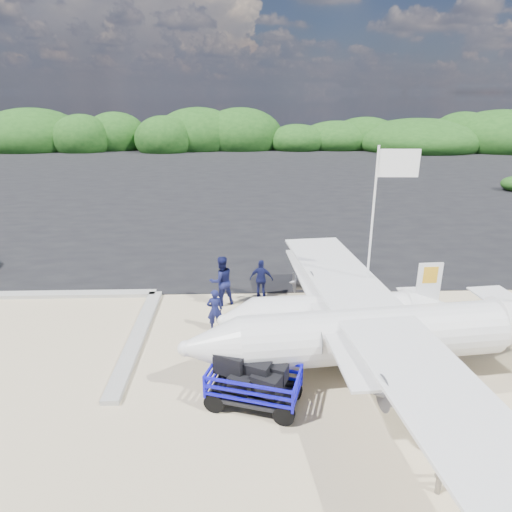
{
  "coord_description": "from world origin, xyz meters",
  "views": [
    {
      "loc": [
        -0.97,
        -12.06,
        7.77
      ],
      "look_at": [
        -0.43,
        4.53,
        1.8
      ],
      "focal_mm": 32.0,
      "sensor_mm": 36.0,
      "label": 1
    }
  ],
  "objects_px": {
    "signboard": "(412,351)",
    "aircraft_small": "(161,180)",
    "crew_b": "(221,281)",
    "crew_a": "(215,310)",
    "baggage_cart": "(254,405)",
    "flagpole": "(362,334)",
    "crew_c": "(261,279)",
    "aircraft_large": "(374,194)"
  },
  "relations": [
    {
      "from": "signboard",
      "to": "aircraft_small",
      "type": "xyz_separation_m",
      "value": [
        -12.9,
        30.39,
        0.0
      ]
    },
    {
      "from": "crew_b",
      "to": "aircraft_small",
      "type": "xyz_separation_m",
      "value": [
        -6.7,
        26.75,
        -0.98
      ]
    },
    {
      "from": "crew_a",
      "to": "crew_b",
      "type": "relative_size",
      "value": 0.77
    },
    {
      "from": "baggage_cart",
      "to": "flagpole",
      "type": "bearing_deg",
      "value": 61.29
    },
    {
      "from": "crew_c",
      "to": "baggage_cart",
      "type": "bearing_deg",
      "value": 96.9
    },
    {
      "from": "flagpole",
      "to": "aircraft_large",
      "type": "distance_m",
      "value": 23.39
    },
    {
      "from": "crew_c",
      "to": "aircraft_large",
      "type": "bearing_deg",
      "value": -106.29
    },
    {
      "from": "crew_a",
      "to": "crew_c",
      "type": "height_order",
      "value": "crew_c"
    },
    {
      "from": "crew_b",
      "to": "aircraft_small",
      "type": "relative_size",
      "value": 0.26
    },
    {
      "from": "crew_a",
      "to": "baggage_cart",
      "type": "bearing_deg",
      "value": 94.67
    },
    {
      "from": "flagpole",
      "to": "aircraft_large",
      "type": "bearing_deg",
      "value": 73.4
    },
    {
      "from": "signboard",
      "to": "crew_a",
      "type": "bearing_deg",
      "value": 141.74
    },
    {
      "from": "aircraft_large",
      "to": "aircraft_small",
      "type": "xyz_separation_m",
      "value": [
        -18.26,
        6.82,
        0.0
      ]
    },
    {
      "from": "crew_a",
      "to": "aircraft_small",
      "type": "distance_m",
      "value": 29.54
    },
    {
      "from": "baggage_cart",
      "to": "crew_c",
      "type": "xyz_separation_m",
      "value": [
        0.49,
        6.72,
        0.79
      ]
    },
    {
      "from": "crew_c",
      "to": "aircraft_large",
      "type": "relative_size",
      "value": 0.12
    },
    {
      "from": "crew_a",
      "to": "aircraft_large",
      "type": "bearing_deg",
      "value": -130.05
    },
    {
      "from": "crew_b",
      "to": "aircraft_large",
      "type": "distance_m",
      "value": 23.07
    },
    {
      "from": "aircraft_large",
      "to": "aircraft_small",
      "type": "distance_m",
      "value": 19.49
    },
    {
      "from": "signboard",
      "to": "crew_b",
      "type": "xyz_separation_m",
      "value": [
        -6.21,
        3.63,
        0.98
      ]
    },
    {
      "from": "aircraft_large",
      "to": "flagpole",
      "type": "bearing_deg",
      "value": 67.28
    },
    {
      "from": "aircraft_large",
      "to": "crew_b",
      "type": "bearing_deg",
      "value": 53.76
    },
    {
      "from": "baggage_cart",
      "to": "crew_b",
      "type": "distance_m",
      "value": 6.31
    },
    {
      "from": "baggage_cart",
      "to": "crew_a",
      "type": "distance_m",
      "value": 4.34
    },
    {
      "from": "crew_a",
      "to": "crew_b",
      "type": "bearing_deg",
      "value": -106.2
    },
    {
      "from": "flagpole",
      "to": "crew_b",
      "type": "relative_size",
      "value": 3.2
    },
    {
      "from": "baggage_cart",
      "to": "aircraft_small",
      "type": "bearing_deg",
      "value": 120.78
    },
    {
      "from": "crew_a",
      "to": "crew_c",
      "type": "bearing_deg",
      "value": -135.14
    },
    {
      "from": "baggage_cart",
      "to": "aircraft_small",
      "type": "relative_size",
      "value": 0.33
    },
    {
      "from": "crew_c",
      "to": "aircraft_small",
      "type": "xyz_separation_m",
      "value": [
        -8.26,
        26.17,
        -0.79
      ]
    },
    {
      "from": "baggage_cart",
      "to": "crew_c",
      "type": "relative_size",
      "value": 1.61
    },
    {
      "from": "baggage_cart",
      "to": "crew_a",
      "type": "relative_size",
      "value": 1.68
    },
    {
      "from": "signboard",
      "to": "crew_a",
      "type": "distance_m",
      "value": 6.6
    },
    {
      "from": "crew_a",
      "to": "crew_c",
      "type": "relative_size",
      "value": 0.96
    },
    {
      "from": "crew_b",
      "to": "aircraft_large",
      "type": "bearing_deg",
      "value": -143.98
    },
    {
      "from": "signboard",
      "to": "aircraft_large",
      "type": "relative_size",
      "value": 0.14
    },
    {
      "from": "baggage_cart",
      "to": "crew_b",
      "type": "height_order",
      "value": "crew_b"
    },
    {
      "from": "signboard",
      "to": "aircraft_large",
      "type": "distance_m",
      "value": 24.18
    },
    {
      "from": "crew_b",
      "to": "crew_c",
      "type": "xyz_separation_m",
      "value": [
        1.56,
        0.58,
        -0.19
      ]
    },
    {
      "from": "crew_b",
      "to": "aircraft_large",
      "type": "relative_size",
      "value": 0.14
    },
    {
      "from": "signboard",
      "to": "aircraft_large",
      "type": "xyz_separation_m",
      "value": [
        5.36,
        23.57,
        0.0
      ]
    },
    {
      "from": "flagpole",
      "to": "crew_b",
      "type": "distance_m",
      "value": 5.57
    }
  ]
}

